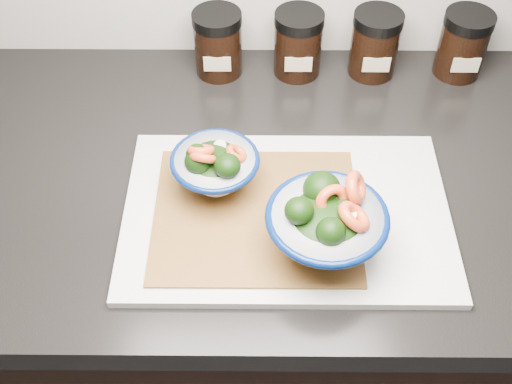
{
  "coord_description": "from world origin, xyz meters",
  "views": [
    {
      "loc": [
        -0.18,
        0.79,
        1.59
      ],
      "look_at": [
        -0.18,
        1.35,
        0.96
      ],
      "focal_mm": 45.0,
      "sensor_mm": 36.0,
      "label": 1
    }
  ],
  "objects_px": {
    "cutting_board": "(286,213)",
    "bowl_left": "(215,168)",
    "spice_jar_d": "(463,44)",
    "spice_jar_a": "(218,43)",
    "bowl_right": "(327,225)",
    "spice_jar_c": "(375,44)",
    "spice_jar_b": "(298,43)"
  },
  "relations": [
    {
      "from": "bowl_right",
      "to": "spice_jar_c",
      "type": "relative_size",
      "value": 1.37
    },
    {
      "from": "bowl_right",
      "to": "spice_jar_b",
      "type": "relative_size",
      "value": 1.37
    },
    {
      "from": "cutting_board",
      "to": "spice_jar_d",
      "type": "bearing_deg",
      "value": 47.38
    },
    {
      "from": "spice_jar_d",
      "to": "spice_jar_a",
      "type": "bearing_deg",
      "value": 180.0
    },
    {
      "from": "bowl_left",
      "to": "spice_jar_d",
      "type": "xyz_separation_m",
      "value": [
        0.4,
        0.29,
        0.0
      ]
    },
    {
      "from": "bowl_right",
      "to": "spice_jar_a",
      "type": "height_order",
      "value": "bowl_right"
    },
    {
      "from": "cutting_board",
      "to": "spice_jar_c",
      "type": "distance_m",
      "value": 0.36
    },
    {
      "from": "bowl_left",
      "to": "bowl_right",
      "type": "height_order",
      "value": "bowl_right"
    },
    {
      "from": "spice_jar_b",
      "to": "spice_jar_d",
      "type": "relative_size",
      "value": 1.0
    },
    {
      "from": "cutting_board",
      "to": "bowl_left",
      "type": "distance_m",
      "value": 0.12
    },
    {
      "from": "bowl_left",
      "to": "spice_jar_b",
      "type": "xyz_separation_m",
      "value": [
        0.12,
        0.29,
        0.0
      ]
    },
    {
      "from": "spice_jar_d",
      "to": "spice_jar_b",
      "type": "bearing_deg",
      "value": 180.0
    },
    {
      "from": "spice_jar_d",
      "to": "cutting_board",
      "type": "bearing_deg",
      "value": -132.62
    },
    {
      "from": "spice_jar_d",
      "to": "spice_jar_c",
      "type": "bearing_deg",
      "value": 180.0
    },
    {
      "from": "cutting_board",
      "to": "bowl_right",
      "type": "relative_size",
      "value": 2.9
    },
    {
      "from": "bowl_right",
      "to": "spice_jar_c",
      "type": "bearing_deg",
      "value": 74.78
    },
    {
      "from": "cutting_board",
      "to": "bowl_left",
      "type": "bearing_deg",
      "value": 158.13
    },
    {
      "from": "spice_jar_b",
      "to": "bowl_left",
      "type": "bearing_deg",
      "value": -113.56
    },
    {
      "from": "spice_jar_b",
      "to": "spice_jar_a",
      "type": "bearing_deg",
      "value": 180.0
    },
    {
      "from": "spice_jar_d",
      "to": "bowl_right",
      "type": "bearing_deg",
      "value": -122.84
    },
    {
      "from": "bowl_left",
      "to": "spice_jar_b",
      "type": "height_order",
      "value": "spice_jar_b"
    },
    {
      "from": "cutting_board",
      "to": "spice_jar_c",
      "type": "relative_size",
      "value": 3.98
    },
    {
      "from": "bowl_right",
      "to": "spice_jar_d",
      "type": "height_order",
      "value": "bowl_right"
    },
    {
      "from": "cutting_board",
      "to": "spice_jar_a",
      "type": "height_order",
      "value": "spice_jar_a"
    },
    {
      "from": "cutting_board",
      "to": "spice_jar_d",
      "type": "relative_size",
      "value": 3.98
    },
    {
      "from": "bowl_left",
      "to": "spice_jar_c",
      "type": "relative_size",
      "value": 1.1
    },
    {
      "from": "bowl_right",
      "to": "bowl_left",
      "type": "bearing_deg",
      "value": 143.73
    },
    {
      "from": "cutting_board",
      "to": "bowl_right",
      "type": "bearing_deg",
      "value": -55.34
    },
    {
      "from": "cutting_board",
      "to": "bowl_left",
      "type": "relative_size",
      "value": 3.63
    },
    {
      "from": "spice_jar_c",
      "to": "bowl_left",
      "type": "bearing_deg",
      "value": -131.45
    },
    {
      "from": "cutting_board",
      "to": "spice_jar_b",
      "type": "xyz_separation_m",
      "value": [
        0.03,
        0.33,
        0.05
      ]
    },
    {
      "from": "spice_jar_b",
      "to": "spice_jar_c",
      "type": "xyz_separation_m",
      "value": [
        0.13,
        0.0,
        0.0
      ]
    }
  ]
}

